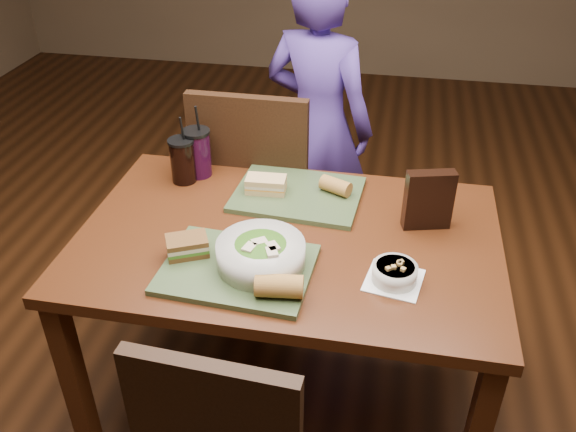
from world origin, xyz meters
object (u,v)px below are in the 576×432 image
Objects in this scene: chair_far at (257,193)px; sandwich_near at (187,246)px; cup_berry at (198,152)px; baguette_far at (336,186)px; sandwich_far at (266,184)px; baguette_near at (279,286)px; tray_near at (237,269)px; soup_bowl at (395,273)px; salad_bowl at (261,253)px; diner at (318,126)px; dining_table at (288,258)px; tray_far at (298,194)px; chip_bag at (429,200)px; cup_cola at (183,160)px.

chair_far is 0.73m from sandwich_near.
baguette_far is at bearing -7.44° from cup_berry.
chair_far reaches higher than sandwich_far.
baguette_near is 0.75m from cup_berry.
tray_near is 2.99× the size of sandwich_near.
soup_bowl is 1.39× the size of baguette_near.
baguette_near is (-0.30, -0.14, 0.02)m from soup_bowl.
diner is at bearing 89.82° from salad_bowl.
diner is at bearing 60.31° from cup_berry.
dining_table is 0.34m from baguette_near.
chair_far is at bearing 126.82° from tray_far.
cup_berry reaches higher than salad_bowl.
salad_bowl is 1.43× the size of soup_bowl.
baguette_near is 0.47× the size of cup_berry.
baguette_near is (0.26, -0.82, 0.23)m from chair_far.
baguette_far is at bearing 143.26° from chip_bag.
salad_bowl reaches higher than tray_near.
tray_near is 0.42m from sandwich_far.
dining_table is 5.17× the size of salad_bowl.
soup_bowl is at bearing 0.76° from sandwich_near.
salad_bowl is at bearing -75.29° from chair_far.
chair_far reaches higher than cup_berry.
chip_bag reaches higher than sandwich_near.
cup_berry reaches higher than chip_bag.
cup_berry is at bearing 124.59° from salad_bowl.
sandwich_far is 0.51× the size of cup_berry.
chair_far is at bearing 52.03° from cup_berry.
tray_far is 0.45m from chip_bag.
dining_table is at bearing 62.40° from tray_near.
tray_far is at bearing 57.53° from sandwich_near.
sandwich_near is 0.52× the size of cup_berry.
chair_far is 8.05× the size of baguette_near.
soup_bowl is 0.87m from cup_berry.
tray_far is at bearing 7.38° from sandwich_far.
chip_bag is (0.84, -0.13, 0.02)m from cup_cola.
tray_far is (0.22, -0.29, 0.19)m from chair_far.
tray_far is 0.39m from cup_berry.
salad_bowl is at bearing -79.55° from sandwich_far.
soup_bowl is 0.91× the size of chip_bag.
soup_bowl is (0.37, -1.09, 0.09)m from diner.
chair_far reaches higher than tray_far.
baguette_near is at bearing -154.99° from soup_bowl.
baguette_near is (0.07, -1.23, 0.11)m from diner.
soup_bowl is at bearing 25.01° from baguette_near.
dining_table is 4.84× the size of cup_berry.
tray_near is 0.44m from tray_far.
chip_bag is at bearing 137.73° from diner.
soup_bowl is (0.34, -0.39, 0.02)m from tray_far.
sandwich_far is 0.55× the size of cup_cola.
sandwich_far reaches higher than baguette_far.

